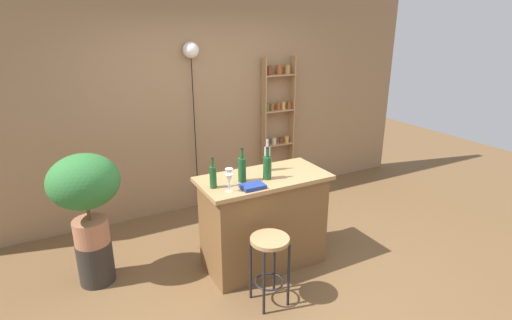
{
  "coord_description": "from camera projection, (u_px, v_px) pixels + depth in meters",
  "views": [
    {
      "loc": [
        -1.75,
        -2.83,
        2.37
      ],
      "look_at": [
        0.05,
        0.55,
        1.04
      ],
      "focal_mm": 28.22,
      "sensor_mm": 36.0,
      "label": 1
    }
  ],
  "objects": [
    {
      "name": "spice_shelf",
      "position": [
        278.0,
        127.0,
        5.59
      ],
      "size": [
        0.47,
        0.12,
        1.92
      ],
      "color": "#A87F51",
      "rests_on": "ground"
    },
    {
      "name": "bottle_sauce_amber",
      "position": [
        213.0,
        176.0,
        3.56
      ],
      "size": [
        0.06,
        0.06,
        0.29
      ],
      "color": "#194C23",
      "rests_on": "kitchen_counter"
    },
    {
      "name": "cookbook",
      "position": [
        253.0,
        186.0,
        3.58
      ],
      "size": [
        0.21,
        0.15,
        0.03
      ],
      "primitive_type": "cube",
      "rotation": [
        0.0,
        0.0,
        -0.01
      ],
      "color": "navy",
      "rests_on": "kitchen_counter"
    },
    {
      "name": "wine_glass_left",
      "position": [
        229.0,
        179.0,
        3.47
      ],
      "size": [
        0.07,
        0.07,
        0.16
      ],
      "color": "silver",
      "rests_on": "kitchen_counter"
    },
    {
      "name": "potted_plant",
      "position": [
        85.0,
        188.0,
        3.56
      ],
      "size": [
        0.62,
        0.56,
        0.86
      ],
      "color": "#A86B4C",
      "rests_on": "plant_stool"
    },
    {
      "name": "ground",
      "position": [
        278.0,
        278.0,
        3.91
      ],
      "size": [
        12.0,
        12.0,
        0.0
      ],
      "primitive_type": "plane",
      "color": "brown"
    },
    {
      "name": "bottle_spirits_clear",
      "position": [
        242.0,
        169.0,
        3.69
      ],
      "size": [
        0.08,
        0.08,
        0.33
      ],
      "color": "#194C23",
      "rests_on": "kitchen_counter"
    },
    {
      "name": "wine_glass_center",
      "position": [
        229.0,
        174.0,
        3.6
      ],
      "size": [
        0.07,
        0.07,
        0.16
      ],
      "color": "silver",
      "rests_on": "kitchen_counter"
    },
    {
      "name": "kitchen_counter",
      "position": [
        263.0,
        221.0,
        4.01
      ],
      "size": [
        1.25,
        0.62,
        0.96
      ],
      "color": "brown",
      "rests_on": "ground"
    },
    {
      "name": "back_wall",
      "position": [
        201.0,
        102.0,
        5.08
      ],
      "size": [
        6.4,
        0.1,
        2.8
      ],
      "primitive_type": "cube",
      "color": "#997551",
      "rests_on": "ground"
    },
    {
      "name": "bottle_vinegar",
      "position": [
        267.0,
        158.0,
        3.97
      ],
      "size": [
        0.06,
        0.06,
        0.34
      ],
      "color": "#B2B2B7",
      "rests_on": "kitchen_counter"
    },
    {
      "name": "bar_stool",
      "position": [
        270.0,
        255.0,
        3.43
      ],
      "size": [
        0.34,
        0.34,
        0.64
      ],
      "color": "black",
      "rests_on": "ground"
    },
    {
      "name": "bottle_wine_red",
      "position": [
        267.0,
        167.0,
        3.76
      ],
      "size": [
        0.08,
        0.08,
        0.31
      ],
      "color": "#194C23",
      "rests_on": "kitchen_counter"
    },
    {
      "name": "plant_stool",
      "position": [
        96.0,
        262.0,
        3.81
      ],
      "size": [
        0.33,
        0.33,
        0.41
      ],
      "primitive_type": "cylinder",
      "color": "#2D2823",
      "rests_on": "ground"
    },
    {
      "name": "pendant_globe_light",
      "position": [
        191.0,
        54.0,
        4.73
      ],
      "size": [
        0.19,
        0.19,
        2.14
      ],
      "color": "black",
      "rests_on": "ground"
    }
  ]
}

